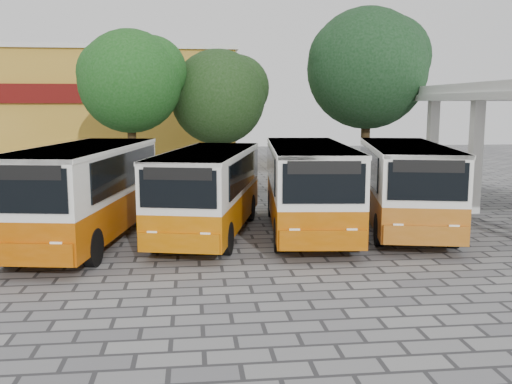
{
  "coord_description": "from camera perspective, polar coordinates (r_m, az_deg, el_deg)",
  "views": [
    {
      "loc": [
        -3.92,
        -16.33,
        4.55
      ],
      "look_at": [
        -1.69,
        3.25,
        1.5
      ],
      "focal_mm": 40.0,
      "sensor_mm": 36.0,
      "label": 1
    }
  ],
  "objects": [
    {
      "name": "ground",
      "position": [
        17.4,
        6.8,
        -6.42
      ],
      "size": [
        90.0,
        90.0,
        0.0
      ],
      "primitive_type": "plane",
      "color": "slate",
      "rests_on": "ground"
    },
    {
      "name": "shophouse_block",
      "position": [
        42.91,
        -16.15,
        7.93
      ],
      "size": [
        20.4,
        10.4,
        8.3
      ],
      "color": "#B58626",
      "rests_on": "ground"
    },
    {
      "name": "bus_far_left",
      "position": [
        19.54,
        -16.73,
        0.46
      ],
      "size": [
        4.15,
        9.2,
        3.19
      ],
      "rotation": [
        0.0,
        0.0,
        -0.17
      ],
      "color": "#AB4A00",
      "rests_on": "ground"
    },
    {
      "name": "bus_centre_left",
      "position": [
        19.9,
        -4.76,
        0.56
      ],
      "size": [
        4.34,
        8.63,
        2.95
      ],
      "rotation": [
        0.0,
        0.0,
        -0.24
      ],
      "color": "#B65C00",
      "rests_on": "ground"
    },
    {
      "name": "bus_centre_right",
      "position": [
        20.32,
        5.22,
        1.01
      ],
      "size": [
        3.5,
        8.9,
        3.13
      ],
      "rotation": [
        0.0,
        0.0,
        -0.1
      ],
      "color": "#A94E00",
      "rests_on": "ground"
    },
    {
      "name": "bus_far_right",
      "position": [
        21.49,
        14.65,
        1.13
      ],
      "size": [
        4.39,
        9.0,
        3.09
      ],
      "rotation": [
        0.0,
        0.0,
        -0.22
      ],
      "color": "#A85B13",
      "rests_on": "ground"
    },
    {
      "name": "tree_left",
      "position": [
        29.65,
        -12.36,
        11.06
      ],
      "size": [
        5.39,
        5.14,
        8.23
      ],
      "color": "#3C2C16",
      "rests_on": "ground"
    },
    {
      "name": "tree_middle",
      "position": [
        31.46,
        -3.69,
        9.75
      ],
      "size": [
        5.41,
        5.15,
        7.5
      ],
      "color": "#413019",
      "rests_on": "ground"
    },
    {
      "name": "tree_right",
      "position": [
        30.8,
        11.21,
        12.39
      ],
      "size": [
        6.56,
        6.25,
        9.49
      ],
      "color": "#3A2B16",
      "rests_on": "ground"
    }
  ]
}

